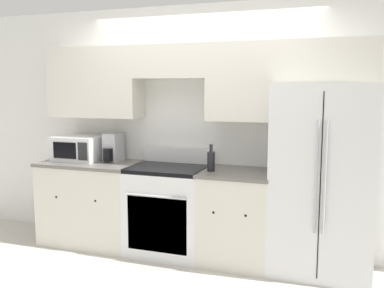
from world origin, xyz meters
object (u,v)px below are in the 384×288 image
refrigerator (322,179)px  microwave (79,148)px  oven_range (168,209)px  bottle (211,161)px

refrigerator → microwave: (-2.64, 0.02, 0.17)m
refrigerator → microwave: refrigerator is taller
oven_range → microwave: size_ratio=2.08×
refrigerator → oven_range: bearing=-178.6°
oven_range → bottle: (0.49, -0.08, 0.56)m
oven_range → refrigerator: 1.59m
refrigerator → bottle: size_ratio=6.66×
oven_range → bottle: bearing=-9.0°
bottle → microwave: bearing=175.4°
microwave → bottle: size_ratio=1.95×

